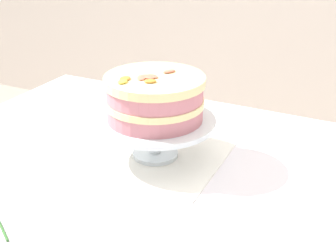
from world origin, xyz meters
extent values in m
cube|color=white|center=(0.00, 0.00, 0.72)|extent=(1.40, 1.00, 0.03)
cylinder|color=brown|center=(-0.60, 0.40, 0.35)|extent=(0.06, 0.06, 0.71)
cube|color=white|center=(-0.11, 0.09, 0.74)|extent=(0.34, 0.34, 0.00)
cylinder|color=silver|center=(-0.11, 0.09, 0.75)|extent=(0.11, 0.11, 0.01)
cylinder|color=silver|center=(-0.11, 0.09, 0.79)|extent=(0.03, 0.03, 0.07)
cylinder|color=silver|center=(-0.11, 0.09, 0.83)|extent=(0.29, 0.29, 0.01)
cylinder|color=#CC7A84|center=(-0.11, 0.09, 0.86)|extent=(0.22, 0.22, 0.04)
cylinder|color=beige|center=(-0.11, 0.09, 0.88)|extent=(0.23, 0.23, 0.02)
cylinder|color=#CC7A84|center=(-0.11, 0.09, 0.91)|extent=(0.22, 0.22, 0.04)
cylinder|color=beige|center=(-0.11, 0.09, 0.94)|extent=(0.23, 0.23, 0.02)
ellipsoid|color=#E56B51|center=(-0.11, 0.08, 0.95)|extent=(0.04, 0.03, 0.00)
ellipsoid|color=#E56B51|center=(-0.13, 0.07, 0.95)|extent=(0.04, 0.04, 0.01)
ellipsoid|color=orange|center=(-0.10, 0.05, 0.95)|extent=(0.03, 0.03, 0.01)
ellipsoid|color=#E56B51|center=(-0.09, 0.13, 0.95)|extent=(0.03, 0.04, 0.01)
ellipsoid|color=yellow|center=(-0.15, 0.02, 0.95)|extent=(0.02, 0.03, 0.01)
ellipsoid|color=#E56B51|center=(-0.13, 0.06, 0.95)|extent=(0.03, 0.04, 0.00)
ellipsoid|color=#E56B51|center=(-0.12, 0.07, 0.95)|extent=(0.04, 0.03, 0.01)
ellipsoid|color=orange|center=(-0.16, 0.04, 0.95)|extent=(0.03, 0.03, 0.01)
cylinder|color=#2D6028|center=(-0.23, -0.31, 0.74)|extent=(0.09, 0.06, 0.01)
camera|label=1|loc=(0.43, -0.89, 1.32)|focal=54.83mm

